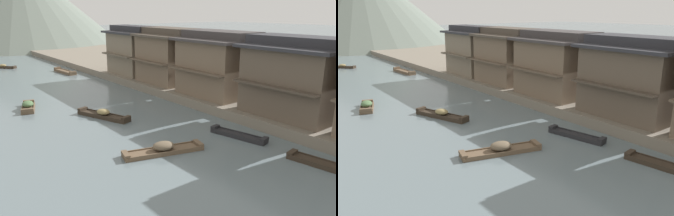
# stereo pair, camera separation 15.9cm
# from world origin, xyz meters

# --- Properties ---
(riverbank_right) EXTENTS (18.00, 110.00, 0.84)m
(riverbank_right) POSITION_xyz_m (16.49, 30.00, 0.42)
(riverbank_right) COLOR slate
(riverbank_right) RESTS_ON ground
(boat_moored_nearest) EXTENTS (3.49, 3.67, 0.64)m
(boat_moored_nearest) POSITION_xyz_m (-1.08, 57.84, 0.22)
(boat_moored_nearest) COLOR #33281E
(boat_moored_nearest) RESTS_ON ground
(boat_moored_second) EXTENTS (1.48, 5.40, 0.57)m
(boat_moored_second) POSITION_xyz_m (5.11, 47.66, 0.18)
(boat_moored_second) COLOR brown
(boat_moored_second) RESTS_ON ground
(boat_moored_far) EXTENTS (1.70, 4.38, 0.46)m
(boat_moored_far) POSITION_xyz_m (5.20, 14.60, 0.16)
(boat_moored_far) COLOR #232326
(boat_moored_far) RESTS_ON ground
(boat_midriver_drifting) EXTENTS (5.42, 2.52, 0.77)m
(boat_midriver_drifting) POSITION_xyz_m (-0.76, 15.67, 0.26)
(boat_midriver_drifting) COLOR brown
(boat_midriver_drifting) RESTS_ON ground
(boat_midriver_upstream) EXTENTS (1.61, 4.72, 0.42)m
(boat_midriver_upstream) POSITION_xyz_m (5.55, 8.14, 0.14)
(boat_midriver_upstream) COLOR #33281E
(boat_midriver_upstream) RESTS_ON ground
(boat_upstream_distant) EXTENTS (2.75, 5.27, 0.77)m
(boat_upstream_distant) POSITION_xyz_m (-0.37, 24.75, 0.26)
(boat_upstream_distant) COLOR #33281E
(boat_upstream_distant) RESTS_ON ground
(boat_crossing_west) EXTENTS (2.11, 3.63, 0.81)m
(boat_crossing_west) POSITION_xyz_m (-4.74, 31.27, 0.31)
(boat_crossing_west) COLOR brown
(boat_crossing_west) RESTS_ON ground
(house_waterfront_second) EXTENTS (6.48, 7.95, 6.14)m
(house_waterfront_second) POSITION_xyz_m (10.98, 14.02, 3.84)
(house_waterfront_second) COLOR brown
(house_waterfront_second) RESTS_ON riverbank_right
(house_waterfront_tall) EXTENTS (6.85, 7.66, 6.14)m
(house_waterfront_tall) POSITION_xyz_m (11.16, 22.48, 3.84)
(house_waterfront_tall) COLOR #75604C
(house_waterfront_tall) RESTS_ON riverbank_right
(house_waterfront_narrow) EXTENTS (6.42, 7.27, 6.14)m
(house_waterfront_narrow) POSITION_xyz_m (10.95, 30.21, 3.84)
(house_waterfront_narrow) COLOR #75604C
(house_waterfront_narrow) RESTS_ON riverbank_right
(house_waterfront_far) EXTENTS (5.45, 7.38, 6.14)m
(house_waterfront_far) POSITION_xyz_m (10.46, 37.25, 3.85)
(house_waterfront_far) COLOR #7F705B
(house_waterfront_far) RESTS_ON riverbank_right
(hill_far_east) EXTENTS (51.26, 51.26, 21.45)m
(hill_far_east) POSITION_xyz_m (13.10, 96.52, 10.72)
(hill_far_east) COLOR slate
(hill_far_east) RESTS_ON ground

